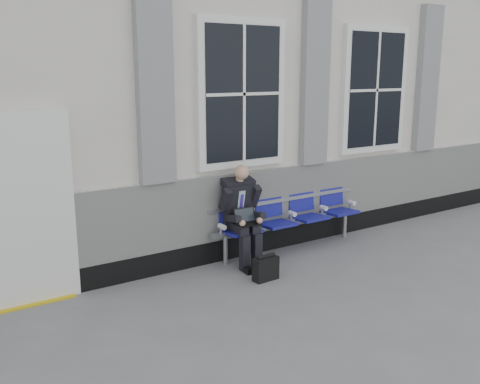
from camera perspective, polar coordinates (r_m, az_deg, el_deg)
ground at (r=8.01m, az=19.22°, el=-6.49°), size 70.00×70.00×0.00m
station_building at (r=10.04m, az=4.02°, el=10.94°), size 14.40×4.40×4.49m
bench at (r=7.74m, az=5.26°, el=-2.19°), size 2.60×0.47×0.91m
businessman at (r=7.07m, az=0.16°, el=-2.01°), size 0.55×0.73×1.35m
briefcase at (r=6.71m, az=2.76°, el=-8.12°), size 0.34×0.15×0.34m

